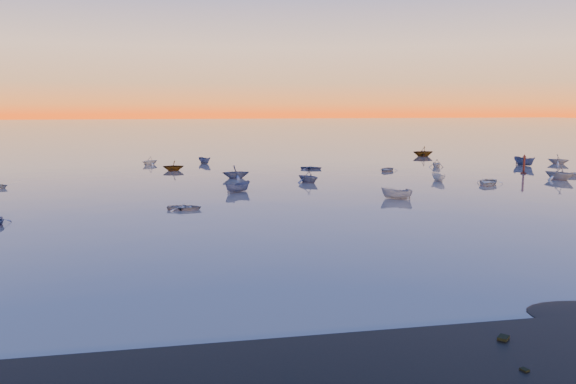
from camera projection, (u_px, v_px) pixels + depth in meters
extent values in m
plane|color=#6A6058|center=(220.00, 150.00, 124.99)|extent=(600.00, 600.00, 0.00)
imported|color=#3C4A72|center=(238.00, 192.00, 65.13)|extent=(3.06, 3.72, 1.20)
imported|color=#3C4A72|center=(308.00, 182.00, 73.36)|extent=(3.88, 3.35, 1.26)
cylinder|color=#42140E|center=(523.00, 173.00, 82.64)|extent=(0.83, 0.83, 0.28)
cylinder|color=#42140E|center=(524.00, 165.00, 82.46)|extent=(0.30, 0.30, 2.41)
cone|color=#42140E|center=(525.00, 156.00, 82.24)|extent=(0.56, 0.56, 0.46)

